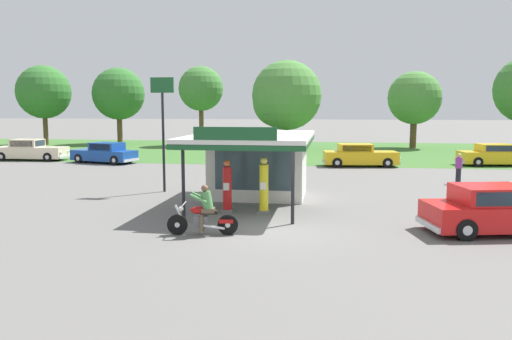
{
  "coord_description": "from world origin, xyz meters",
  "views": [
    {
      "loc": [
        1.9,
        -15.82,
        3.95
      ],
      "look_at": [
        -1.18,
        4.33,
        1.4
      ],
      "focal_mm": 35.25,
      "sensor_mm": 36.0,
      "label": 1
    }
  ],
  "objects_px": {
    "parked_car_second_row_spare": "(105,153)",
    "parked_car_back_row_far_right": "(260,149)",
    "gas_pump_offside": "(264,188)",
    "parked_car_back_row_far_left": "(359,156)",
    "parked_car_back_row_centre_right": "(30,151)",
    "bystander_standing_back_lot": "(459,168)",
    "roadside_pole_sign": "(163,115)",
    "motorcycle_with_rider": "(204,214)",
    "parked_car_back_row_centre": "(499,156)",
    "featured_classic_sedan": "(501,211)",
    "gas_pump_nearside": "(227,188)"
  },
  "relations": [
    {
      "from": "motorcycle_with_rider",
      "to": "parked_car_back_row_far_right",
      "type": "xyz_separation_m",
      "value": [
        -1.65,
        23.51,
        0.07
      ]
    },
    {
      "from": "parked_car_back_row_centre_right",
      "to": "parked_car_second_row_spare",
      "type": "bearing_deg",
      "value": -8.32
    },
    {
      "from": "featured_classic_sedan",
      "to": "gas_pump_offside",
      "type": "bearing_deg",
      "value": 166.74
    },
    {
      "from": "parked_car_back_row_centre",
      "to": "parked_car_back_row_far_right",
      "type": "relative_size",
      "value": 1.02
    },
    {
      "from": "gas_pump_offside",
      "to": "parked_car_back_row_centre_right",
      "type": "distance_m",
      "value": 25.67
    },
    {
      "from": "motorcycle_with_rider",
      "to": "bystander_standing_back_lot",
      "type": "height_order",
      "value": "motorcycle_with_rider"
    },
    {
      "from": "featured_classic_sedan",
      "to": "parked_car_back_row_far_right",
      "type": "relative_size",
      "value": 0.95
    },
    {
      "from": "parked_car_back_row_far_left",
      "to": "parked_car_second_row_spare",
      "type": "relative_size",
      "value": 1.02
    },
    {
      "from": "gas_pump_offside",
      "to": "roadside_pole_sign",
      "type": "relative_size",
      "value": 0.4
    },
    {
      "from": "parked_car_back_row_far_right",
      "to": "gas_pump_offside",
      "type": "bearing_deg",
      "value": -81.32
    },
    {
      "from": "motorcycle_with_rider",
      "to": "roadside_pole_sign",
      "type": "distance_m",
      "value": 9.0
    },
    {
      "from": "parked_car_back_row_centre",
      "to": "parked_car_back_row_far_right",
      "type": "height_order",
      "value": "parked_car_back_row_far_right"
    },
    {
      "from": "gas_pump_nearside",
      "to": "roadside_pole_sign",
      "type": "height_order",
      "value": "roadside_pole_sign"
    },
    {
      "from": "parked_car_second_row_spare",
      "to": "parked_car_back_row_far_right",
      "type": "relative_size",
      "value": 0.92
    },
    {
      "from": "gas_pump_nearside",
      "to": "parked_car_back_row_far_left",
      "type": "xyz_separation_m",
      "value": [
        5.71,
        15.84,
        -0.2
      ]
    },
    {
      "from": "motorcycle_with_rider",
      "to": "featured_classic_sedan",
      "type": "bearing_deg",
      "value": 10.32
    },
    {
      "from": "gas_pump_nearside",
      "to": "parked_car_back_row_centre_right",
      "type": "distance_m",
      "value": 24.6
    },
    {
      "from": "bystander_standing_back_lot",
      "to": "parked_car_back_row_centre_right",
      "type": "bearing_deg",
      "value": 165.8
    },
    {
      "from": "parked_car_back_row_centre_right",
      "to": "roadside_pole_sign",
      "type": "bearing_deg",
      "value": -39.59
    },
    {
      "from": "gas_pump_offside",
      "to": "bystander_standing_back_lot",
      "type": "height_order",
      "value": "gas_pump_offside"
    },
    {
      "from": "parked_car_back_row_centre_right",
      "to": "bystander_standing_back_lot",
      "type": "xyz_separation_m",
      "value": [
        28.97,
        -7.33,
        0.12
      ]
    },
    {
      "from": "gas_pump_offside",
      "to": "parked_car_back_row_centre",
      "type": "distance_m",
      "value": 22.42
    },
    {
      "from": "parked_car_back_row_far_left",
      "to": "parked_car_back_row_far_right",
      "type": "bearing_deg",
      "value": 150.64
    },
    {
      "from": "parked_car_second_row_spare",
      "to": "parked_car_back_row_centre_right",
      "type": "xyz_separation_m",
      "value": [
        -6.38,
        0.93,
        0.03
      ]
    },
    {
      "from": "parked_car_back_row_far_right",
      "to": "gas_pump_nearside",
      "type": "bearing_deg",
      "value": -85.28
    },
    {
      "from": "parked_car_back_row_far_right",
      "to": "parked_car_back_row_centre_right",
      "type": "bearing_deg",
      "value": -167.28
    },
    {
      "from": "parked_car_back_row_far_right",
      "to": "roadside_pole_sign",
      "type": "bearing_deg",
      "value": -97.98
    },
    {
      "from": "gas_pump_offside",
      "to": "parked_car_second_row_spare",
      "type": "height_order",
      "value": "gas_pump_offside"
    },
    {
      "from": "parked_car_back_row_centre_right",
      "to": "gas_pump_nearside",
      "type": "bearing_deg",
      "value": -41.11
    },
    {
      "from": "gas_pump_nearside",
      "to": "parked_car_back_row_far_right",
      "type": "relative_size",
      "value": 0.36
    },
    {
      "from": "parked_car_back_row_far_right",
      "to": "roadside_pole_sign",
      "type": "distance_m",
      "value": 16.34
    },
    {
      "from": "gas_pump_nearside",
      "to": "parked_car_back_row_far_left",
      "type": "height_order",
      "value": "gas_pump_nearside"
    },
    {
      "from": "parked_car_back_row_centre",
      "to": "parked_car_back_row_centre_right",
      "type": "height_order",
      "value": "parked_car_back_row_centre_right"
    },
    {
      "from": "parked_car_back_row_far_left",
      "to": "roadside_pole_sign",
      "type": "distance_m",
      "value": 15.47
    },
    {
      "from": "roadside_pole_sign",
      "to": "motorcycle_with_rider",
      "type": "bearing_deg",
      "value": -62.89
    },
    {
      "from": "gas_pump_offside",
      "to": "parked_car_back_row_far_right",
      "type": "height_order",
      "value": "gas_pump_offside"
    },
    {
      "from": "parked_car_back_row_centre",
      "to": "bystander_standing_back_lot",
      "type": "distance_m",
      "value": 10.05
    },
    {
      "from": "gas_pump_offside",
      "to": "parked_car_back_row_far_right",
      "type": "relative_size",
      "value": 0.38
    },
    {
      "from": "motorcycle_with_rider",
      "to": "parked_car_back_row_centre_right",
      "type": "distance_m",
      "value": 27.04
    },
    {
      "from": "bystander_standing_back_lot",
      "to": "parked_car_second_row_spare",
      "type": "bearing_deg",
      "value": 164.19
    },
    {
      "from": "parked_car_back_row_far_left",
      "to": "parked_car_back_row_far_right",
      "type": "relative_size",
      "value": 0.93
    },
    {
      "from": "motorcycle_with_rider",
      "to": "parked_car_second_row_spare",
      "type": "bearing_deg",
      "value": 122.93
    },
    {
      "from": "parked_car_second_row_spare",
      "to": "bystander_standing_back_lot",
      "type": "height_order",
      "value": "bystander_standing_back_lot"
    },
    {
      "from": "gas_pump_offside",
      "to": "motorcycle_with_rider",
      "type": "distance_m",
      "value": 3.8
    },
    {
      "from": "featured_classic_sedan",
      "to": "parked_car_back_row_centre_right",
      "type": "xyz_separation_m",
      "value": [
        -27.75,
        18.02,
        0.02
      ]
    },
    {
      "from": "parked_car_back_row_centre_right",
      "to": "roadside_pole_sign",
      "type": "height_order",
      "value": "roadside_pole_sign"
    },
    {
      "from": "bystander_standing_back_lot",
      "to": "roadside_pole_sign",
      "type": "distance_m",
      "value": 15.35
    },
    {
      "from": "motorcycle_with_rider",
      "to": "parked_car_back_row_centre",
      "type": "distance_m",
      "value": 26.09
    },
    {
      "from": "featured_classic_sedan",
      "to": "parked_car_back_row_centre",
      "type": "height_order",
      "value": "featured_classic_sedan"
    },
    {
      "from": "gas_pump_nearside",
      "to": "parked_car_back_row_centre_right",
      "type": "relative_size",
      "value": 0.36
    }
  ]
}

